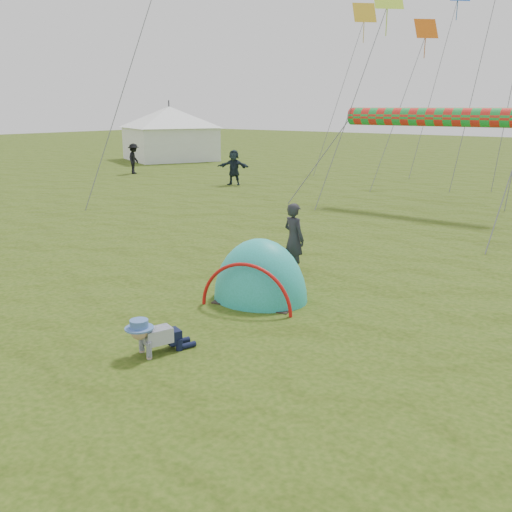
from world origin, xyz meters
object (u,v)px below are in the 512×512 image
Objects in this scene: standing_adult at (294,239)px; event_marquee at (170,131)px; crawling_toddler at (154,335)px; popup_tent at (260,299)px.

event_marquee is (-22.71, 18.16, 1.16)m from standing_adult.
standing_adult is 0.28× the size of event_marquee.
crawling_toddler is at bearing 113.72° from standing_adult.
event_marquee is at bearing 124.66° from popup_tent.
standing_adult is (-0.73, 4.80, 0.50)m from crawling_toddler.
crawling_toddler is 0.33× the size of popup_tent.
popup_tent reaches higher than crawling_toddler.
crawling_toddler is 2.99m from popup_tent.
popup_tent is 30.69m from event_marquee.
popup_tent is at bearing 119.55° from standing_adult.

